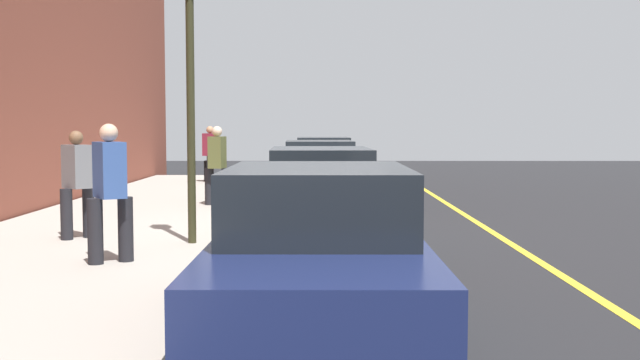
{
  "coord_description": "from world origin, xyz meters",
  "views": [
    {
      "loc": [
        12.85,
        0.19,
        1.89
      ],
      "look_at": [
        -0.5,
        0.16,
        0.94
      ],
      "focal_mm": 43.3,
      "sensor_mm": 36.0,
      "label": 1
    }
  ],
  "objects_px": {
    "parked_car_navy": "(318,253)",
    "parked_car_white": "(319,172)",
    "pedestrian_burgundy_coat": "(210,152)",
    "rolling_suitcase": "(208,171)",
    "pedestrian_blue_coat": "(110,189)",
    "pedestrian_olive_coat": "(217,163)",
    "parked_car_silver": "(323,162)",
    "pedestrian_grey_coat": "(77,181)",
    "traffic_light_pole": "(190,39)",
    "parked_car_charcoal": "(321,195)"
  },
  "relations": [
    {
      "from": "parked_car_navy",
      "to": "pedestrian_blue_coat",
      "type": "bearing_deg",
      "value": -137.87
    },
    {
      "from": "traffic_light_pole",
      "to": "parked_car_white",
      "type": "bearing_deg",
      "value": 165.69
    },
    {
      "from": "pedestrian_olive_coat",
      "to": "pedestrian_burgundy_coat",
      "type": "distance_m",
      "value": 6.97
    },
    {
      "from": "parked_car_silver",
      "to": "pedestrian_burgundy_coat",
      "type": "height_order",
      "value": "pedestrian_burgundy_coat"
    },
    {
      "from": "pedestrian_olive_coat",
      "to": "traffic_light_pole",
      "type": "xyz_separation_m",
      "value": [
        5.44,
        0.36,
        2.07
      ]
    },
    {
      "from": "pedestrian_burgundy_coat",
      "to": "rolling_suitcase",
      "type": "xyz_separation_m",
      "value": [
        -0.4,
        -0.12,
        -0.59
      ]
    },
    {
      "from": "pedestrian_olive_coat",
      "to": "pedestrian_blue_coat",
      "type": "bearing_deg",
      "value": -3.16
    },
    {
      "from": "pedestrian_blue_coat",
      "to": "traffic_light_pole",
      "type": "xyz_separation_m",
      "value": [
        -1.64,
        0.75,
        2.05
      ]
    },
    {
      "from": "pedestrian_blue_coat",
      "to": "rolling_suitcase",
      "type": "height_order",
      "value": "pedestrian_blue_coat"
    },
    {
      "from": "parked_car_charcoal",
      "to": "parked_car_navy",
      "type": "xyz_separation_m",
      "value": [
        5.74,
        -0.02,
        -0.0
      ]
    },
    {
      "from": "pedestrian_grey_coat",
      "to": "pedestrian_olive_coat",
      "type": "relative_size",
      "value": 0.96
    },
    {
      "from": "parked_car_navy",
      "to": "pedestrian_grey_coat",
      "type": "height_order",
      "value": "pedestrian_grey_coat"
    },
    {
      "from": "pedestrian_olive_coat",
      "to": "parked_car_silver",
      "type": "bearing_deg",
      "value": 161.98
    },
    {
      "from": "pedestrian_burgundy_coat",
      "to": "pedestrian_olive_coat",
      "type": "bearing_deg",
      "value": 9.51
    },
    {
      "from": "pedestrian_grey_coat",
      "to": "pedestrian_burgundy_coat",
      "type": "height_order",
      "value": "pedestrian_burgundy_coat"
    },
    {
      "from": "parked_car_charcoal",
      "to": "parked_car_navy",
      "type": "distance_m",
      "value": 5.74
    },
    {
      "from": "parked_car_charcoal",
      "to": "pedestrian_olive_coat",
      "type": "xyz_separation_m",
      "value": [
        -4.25,
        -2.26,
        0.31
      ]
    },
    {
      "from": "pedestrian_burgundy_coat",
      "to": "rolling_suitcase",
      "type": "height_order",
      "value": "pedestrian_burgundy_coat"
    },
    {
      "from": "pedestrian_blue_coat",
      "to": "rolling_suitcase",
      "type": "relative_size",
      "value": 1.76
    },
    {
      "from": "parked_car_navy",
      "to": "pedestrian_olive_coat",
      "type": "distance_m",
      "value": 10.25
    },
    {
      "from": "parked_car_navy",
      "to": "rolling_suitcase",
      "type": "distance_m",
      "value": 17.62
    },
    {
      "from": "parked_car_white",
      "to": "pedestrian_blue_coat",
      "type": "relative_size",
      "value": 2.44
    },
    {
      "from": "pedestrian_blue_coat",
      "to": "pedestrian_grey_coat",
      "type": "bearing_deg",
      "value": -152.67
    },
    {
      "from": "pedestrian_burgundy_coat",
      "to": "rolling_suitcase",
      "type": "distance_m",
      "value": 0.72
    },
    {
      "from": "parked_car_white",
      "to": "parked_car_navy",
      "type": "height_order",
      "value": "same"
    },
    {
      "from": "parked_car_silver",
      "to": "pedestrian_burgundy_coat",
      "type": "xyz_separation_m",
      "value": [
        0.25,
        -3.47,
        0.31
      ]
    },
    {
      "from": "pedestrian_grey_coat",
      "to": "pedestrian_blue_coat",
      "type": "xyz_separation_m",
      "value": [
        2.08,
        1.08,
        0.05
      ]
    },
    {
      "from": "parked_car_navy",
      "to": "pedestrian_burgundy_coat",
      "type": "relative_size",
      "value": 2.54
    },
    {
      "from": "pedestrian_burgundy_coat",
      "to": "parked_car_navy",
      "type": "bearing_deg",
      "value": 11.38
    },
    {
      "from": "pedestrian_olive_coat",
      "to": "rolling_suitcase",
      "type": "height_order",
      "value": "pedestrian_olive_coat"
    },
    {
      "from": "parked_car_silver",
      "to": "parked_car_navy",
      "type": "distance_m",
      "value": 17.12
    },
    {
      "from": "parked_car_navy",
      "to": "parked_car_white",
      "type": "bearing_deg",
      "value": -179.85
    },
    {
      "from": "pedestrian_burgundy_coat",
      "to": "pedestrian_blue_coat",
      "type": "bearing_deg",
      "value": 3.12
    },
    {
      "from": "parked_car_silver",
      "to": "rolling_suitcase",
      "type": "height_order",
      "value": "parked_car_silver"
    },
    {
      "from": "parked_car_charcoal",
      "to": "pedestrian_burgundy_coat",
      "type": "bearing_deg",
      "value": -162.95
    },
    {
      "from": "pedestrian_olive_coat",
      "to": "pedestrian_blue_coat",
      "type": "distance_m",
      "value": 7.09
    },
    {
      "from": "parked_car_charcoal",
      "to": "traffic_light_pole",
      "type": "bearing_deg",
      "value": -57.9
    },
    {
      "from": "pedestrian_grey_coat",
      "to": "pedestrian_burgundy_coat",
      "type": "relative_size",
      "value": 0.97
    },
    {
      "from": "parked_car_white",
      "to": "pedestrian_olive_coat",
      "type": "height_order",
      "value": "pedestrian_olive_coat"
    },
    {
      "from": "parked_car_charcoal",
      "to": "rolling_suitcase",
      "type": "xyz_separation_m",
      "value": [
        -11.53,
        -3.53,
        -0.29
      ]
    },
    {
      "from": "pedestrian_burgundy_coat",
      "to": "traffic_light_pole",
      "type": "height_order",
      "value": "traffic_light_pole"
    },
    {
      "from": "pedestrian_blue_coat",
      "to": "pedestrian_burgundy_coat",
      "type": "height_order",
      "value": "pedestrian_blue_coat"
    },
    {
      "from": "rolling_suitcase",
      "to": "parked_car_silver",
      "type": "bearing_deg",
      "value": 87.6
    },
    {
      "from": "pedestrian_blue_coat",
      "to": "rolling_suitcase",
      "type": "bearing_deg",
      "value": -176.48
    },
    {
      "from": "pedestrian_grey_coat",
      "to": "parked_car_silver",
      "type": "bearing_deg",
      "value": 162.66
    },
    {
      "from": "parked_car_charcoal",
      "to": "rolling_suitcase",
      "type": "relative_size",
      "value": 4.67
    },
    {
      "from": "pedestrian_blue_coat",
      "to": "traffic_light_pole",
      "type": "distance_m",
      "value": 2.73
    },
    {
      "from": "traffic_light_pole",
      "to": "rolling_suitcase",
      "type": "relative_size",
      "value": 4.43
    },
    {
      "from": "parked_car_silver",
      "to": "parked_car_navy",
      "type": "bearing_deg",
      "value": -0.25
    },
    {
      "from": "parked_car_navy",
      "to": "pedestrian_blue_coat",
      "type": "relative_size",
      "value": 2.47
    }
  ]
}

